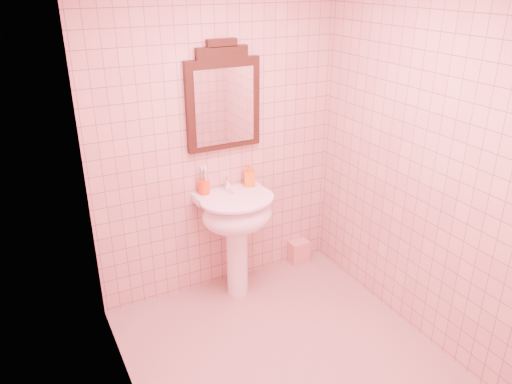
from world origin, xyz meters
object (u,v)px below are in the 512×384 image
mirror (223,100)px  toothbrush_cup (204,187)px  pedestal_sink (237,221)px  towel (299,252)px  soap_dispenser (249,175)px

mirror → toothbrush_cup: (-0.19, -0.02, -0.65)m
pedestal_sink → towel: pedestal_sink is taller
mirror → toothbrush_cup: size_ratio=3.98×
pedestal_sink → soap_dispenser: size_ratio=4.67×
pedestal_sink → toothbrush_cup: size_ratio=4.27×
toothbrush_cup → soap_dispenser: size_ratio=1.09×
pedestal_sink → soap_dispenser: soap_dispenser is taller
soap_dispenser → towel: (0.50, 0.01, -0.85)m
soap_dispenser → toothbrush_cup: bearing=-165.3°
pedestal_sink → toothbrush_cup: (-0.19, 0.18, 0.26)m
toothbrush_cup → soap_dispenser: toothbrush_cup is taller
mirror → towel: mirror is taller
soap_dispenser → towel: 0.99m
pedestal_sink → towel: (0.69, 0.17, -0.56)m
toothbrush_cup → towel: toothbrush_cup is taller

